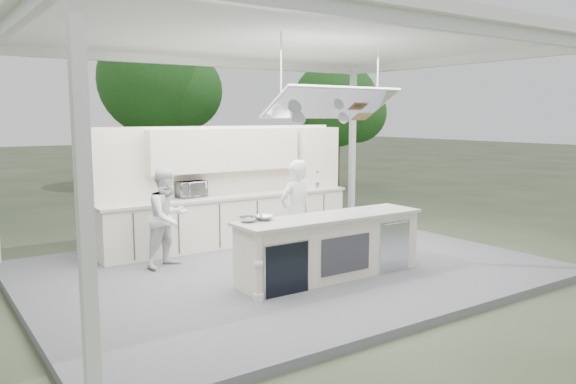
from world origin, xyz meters
TOP-DOWN VIEW (x-y plane):
  - ground at (0.00, 0.00)m, footprint 90.00×90.00m
  - stage_deck at (0.00, 0.00)m, footprint 8.00×6.00m
  - tent at (0.00, -0.01)m, footprint 8.20×6.20m
  - demo_island at (0.18, -0.91)m, footprint 3.10×0.79m
  - back_counter at (0.00, 1.90)m, footprint 5.08×0.72m
  - back_wall_unit at (0.44, 2.11)m, footprint 5.05×0.48m
  - tree_cluster at (-0.16, 9.77)m, footprint 19.55×9.40m
  - head_chef at (0.12, -0.09)m, footprint 0.68×0.49m
  - sous_chef at (-1.60, 1.07)m, footprint 0.96×0.86m
  - toaster_oven at (-0.74, 2.08)m, footprint 0.59×0.44m
  - bowl_large at (-0.84, -0.65)m, footprint 0.36×0.36m
  - bowl_small at (-1.10, -0.65)m, footprint 0.29×0.29m

SIDE VIEW (x-z plane):
  - ground at x=0.00m, z-range 0.00..0.00m
  - stage_deck at x=0.00m, z-range 0.00..0.12m
  - demo_island at x=0.18m, z-range 0.12..1.07m
  - back_counter at x=0.00m, z-range 0.12..1.07m
  - sous_chef at x=-1.60m, z-range 0.12..1.74m
  - head_chef at x=0.12m, z-range 0.12..1.86m
  - bowl_large at x=-0.84m, z-range 1.07..1.14m
  - bowl_small at x=-1.10m, z-range 1.07..1.15m
  - toaster_oven at x=-0.74m, z-range 1.07..1.37m
  - back_wall_unit at x=0.44m, z-range 0.45..2.70m
  - tree_cluster at x=-0.16m, z-range 0.36..6.21m
  - tent at x=0.00m, z-range 1.78..5.64m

